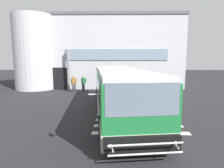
{
  "coord_description": "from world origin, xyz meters",
  "views": [
    {
      "loc": [
        0.82,
        -13.68,
        3.24
      ],
      "look_at": [
        0.64,
        -0.72,
        1.5
      ],
      "focal_mm": 28.93,
      "sensor_mm": 36.0,
      "label": 1
    }
  ],
  "objects_px": {
    "passenger_near_column": "(74,83)",
    "safety_bollard_yellow": "(132,89)",
    "passenger_by_doorway": "(83,82)",
    "entry_support_column": "(68,70)",
    "bus_main_foreground": "(118,91)"
  },
  "relations": [
    {
      "from": "bus_main_foreground",
      "to": "passenger_by_doorway",
      "type": "relative_size",
      "value": 7.07
    },
    {
      "from": "bus_main_foreground",
      "to": "safety_bollard_yellow",
      "type": "height_order",
      "value": "bus_main_foreground"
    },
    {
      "from": "passenger_near_column",
      "to": "passenger_by_doorway",
      "type": "xyz_separation_m",
      "value": [
        0.93,
        0.25,
        0.03
      ]
    },
    {
      "from": "passenger_near_column",
      "to": "passenger_by_doorway",
      "type": "distance_m",
      "value": 0.97
    },
    {
      "from": "passenger_by_doorway",
      "to": "safety_bollard_yellow",
      "type": "height_order",
      "value": "passenger_by_doorway"
    },
    {
      "from": "entry_support_column",
      "to": "bus_main_foreground",
      "type": "relative_size",
      "value": 0.37
    },
    {
      "from": "entry_support_column",
      "to": "safety_bollard_yellow",
      "type": "xyz_separation_m",
      "value": [
        6.58,
        -1.8,
        -1.72
      ]
    },
    {
      "from": "entry_support_column",
      "to": "passenger_by_doorway",
      "type": "xyz_separation_m",
      "value": [
        1.73,
        -0.82,
        -1.21
      ]
    },
    {
      "from": "entry_support_column",
      "to": "passenger_by_doorway",
      "type": "bearing_deg",
      "value": -25.19
    },
    {
      "from": "entry_support_column",
      "to": "bus_main_foreground",
      "type": "distance_m",
      "value": 9.68
    },
    {
      "from": "entry_support_column",
      "to": "passenger_near_column",
      "type": "relative_size",
      "value": 2.59
    },
    {
      "from": "passenger_by_doorway",
      "to": "entry_support_column",
      "type": "bearing_deg",
      "value": 154.81
    },
    {
      "from": "entry_support_column",
      "to": "passenger_near_column",
      "type": "xyz_separation_m",
      "value": [
        0.8,
        -1.06,
        -1.24
      ]
    },
    {
      "from": "bus_main_foreground",
      "to": "safety_bollard_yellow",
      "type": "relative_size",
      "value": 13.16
    },
    {
      "from": "passenger_near_column",
      "to": "safety_bollard_yellow",
      "type": "bearing_deg",
      "value": -7.25
    }
  ]
}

